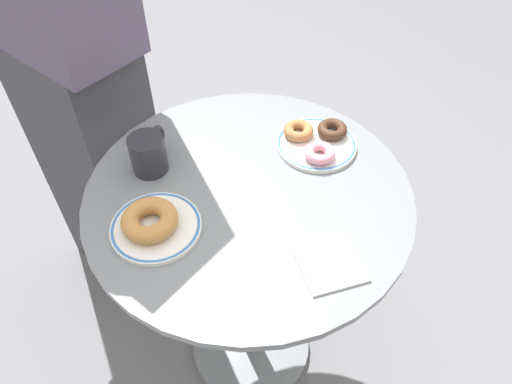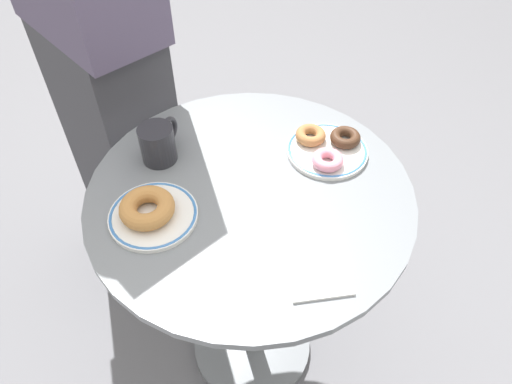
% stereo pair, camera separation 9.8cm
% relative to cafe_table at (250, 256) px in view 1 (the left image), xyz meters
% --- Properties ---
extents(ground_plane, '(7.00, 7.00, 0.02)m').
position_rel_cafe_table_xyz_m(ground_plane, '(0.00, 0.00, -0.52)').
color(ground_plane, slate).
extents(cafe_table, '(0.70, 0.70, 0.75)m').
position_rel_cafe_table_xyz_m(cafe_table, '(0.00, 0.00, 0.00)').
color(cafe_table, slate).
rests_on(cafe_table, ground).
extents(plate_left, '(0.18, 0.18, 0.01)m').
position_rel_cafe_table_xyz_m(plate_left, '(-0.21, 0.01, 0.25)').
color(plate_left, white).
rests_on(plate_left, cafe_table).
extents(plate_right, '(0.19, 0.19, 0.01)m').
position_rel_cafe_table_xyz_m(plate_right, '(0.21, 0.04, 0.25)').
color(plate_right, white).
rests_on(plate_right, cafe_table).
extents(donut_old_fashioned, '(0.16, 0.16, 0.04)m').
position_rel_cafe_table_xyz_m(donut_old_fashioned, '(-0.22, 0.01, 0.27)').
color(donut_old_fashioned, '#BC7F42').
rests_on(donut_old_fashioned, plate_left).
extents(donut_chocolate, '(0.08, 0.08, 0.02)m').
position_rel_cafe_table_xyz_m(donut_chocolate, '(0.26, 0.04, 0.26)').
color(donut_chocolate, '#422819').
rests_on(donut_chocolate, plate_right).
extents(donut_cinnamon, '(0.09, 0.09, 0.02)m').
position_rel_cafe_table_xyz_m(donut_cinnamon, '(0.19, 0.08, 0.26)').
color(donut_cinnamon, '#A36B3D').
rests_on(donut_cinnamon, plate_right).
extents(donut_pink_frosted, '(0.09, 0.09, 0.02)m').
position_rel_cafe_table_xyz_m(donut_pink_frosted, '(0.18, -0.01, 0.26)').
color(donut_pink_frosted, pink).
rests_on(donut_pink_frosted, plate_right).
extents(paper_napkin, '(0.14, 0.14, 0.01)m').
position_rel_cafe_table_xyz_m(paper_napkin, '(0.03, -0.24, 0.24)').
color(paper_napkin, white).
rests_on(paper_napkin, cafe_table).
extents(coffee_mug, '(0.10, 0.09, 0.09)m').
position_rel_cafe_table_xyz_m(coffee_mug, '(-0.14, 0.18, 0.28)').
color(coffee_mug, '#28282D').
rests_on(coffee_mug, cafe_table).
extents(person_figure, '(0.34, 0.46, 1.70)m').
position_rel_cafe_table_xyz_m(person_figure, '(-0.19, 0.56, 0.33)').
color(person_figure, '#3D3D42').
rests_on(person_figure, ground).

